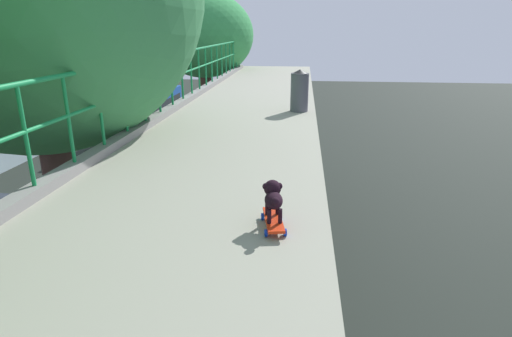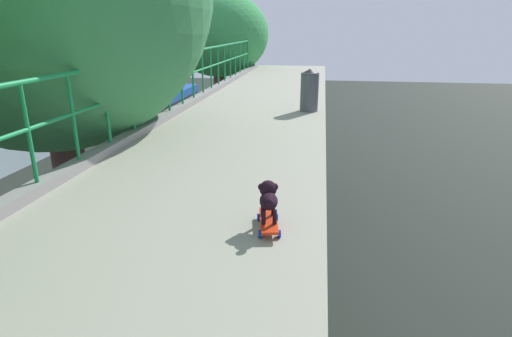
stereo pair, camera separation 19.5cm
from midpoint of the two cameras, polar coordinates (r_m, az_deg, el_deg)
overpass_deck at (r=3.42m, az=-18.60°, el=-15.27°), size 3.08×34.15×0.35m
car_grey_fifth at (r=13.50m, az=-28.94°, el=-13.71°), size 1.81×3.98×1.44m
car_blue_sixth at (r=17.88m, az=-31.80°, el=-6.43°), size 1.96×3.84×1.38m
car_red_taxi_seventh at (r=18.74m, az=-17.45°, el=-3.22°), size 1.75×4.11×1.56m
city_bus at (r=30.61m, az=-15.17°, el=7.32°), size 2.65×10.44×2.98m
roadside_tree_far at (r=18.72m, az=-7.48°, el=17.24°), size 4.25×4.25×8.85m
toy_skateboard at (r=3.69m, az=0.89°, el=-7.20°), size 0.25×0.52×0.09m
small_dog at (r=3.63m, az=0.85°, el=-3.88°), size 0.21×0.37×0.32m
litter_bin at (r=8.88m, az=5.33°, el=10.58°), size 0.38×0.38×0.87m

